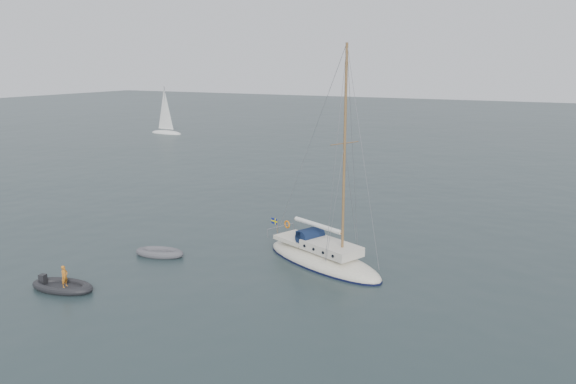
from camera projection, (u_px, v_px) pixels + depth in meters
The scene contains 5 objects.
ground at pixel (284, 277), 29.27m from camera, with size 300.00×300.00×0.00m, color black.
sailboat at pixel (323, 248), 30.98m from camera, with size 8.73×2.62×12.42m.
dinghy at pixel (160, 253), 32.43m from camera, with size 2.94×1.33×0.42m.
rib at pixel (62, 286), 27.59m from camera, with size 3.38×1.54×1.28m.
distant_yacht_a at pixel (165, 112), 87.40m from camera, with size 5.87×3.13×7.78m.
Camera 1 is at (12.81, -24.35, 10.92)m, focal length 35.00 mm.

